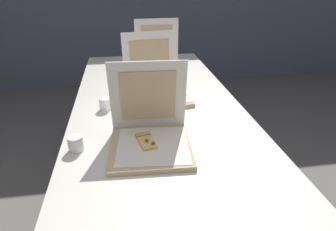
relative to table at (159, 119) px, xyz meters
name	(u,v)px	position (x,y,z in m)	size (l,w,h in m)	color
table	(159,119)	(0.00, 0.00, 0.00)	(0.93, 2.29, 0.75)	silver
pizza_box_front	(150,135)	(-0.08, -0.33, 0.10)	(0.35, 0.35, 0.35)	tan
pizza_box_middle	(156,88)	(0.01, 0.20, 0.10)	(0.38, 0.42, 0.35)	tan
pizza_box_back	(159,63)	(0.09, 0.71, 0.10)	(0.34, 0.34, 0.36)	tan
cup_white_near_left	(76,143)	(-0.39, -0.31, 0.08)	(0.06, 0.06, 0.07)	white
cup_white_mid	(105,104)	(-0.29, 0.07, 0.08)	(0.06, 0.06, 0.07)	white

